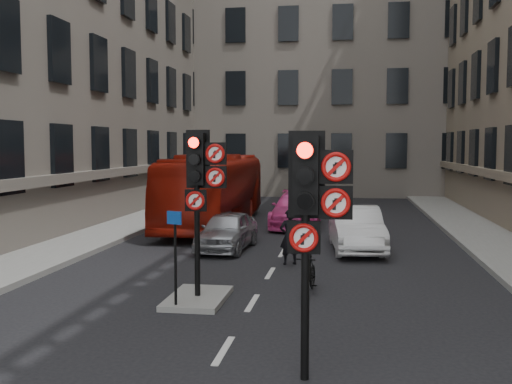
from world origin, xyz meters
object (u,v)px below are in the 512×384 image
(motorcyclist, at_px, (289,237))
(signal_near, at_px, (312,201))
(car_silver, at_px, (227,231))
(signal_far, at_px, (201,176))
(car_white, at_px, (356,229))
(car_pink, at_px, (297,210))
(bus_red, at_px, (215,190))
(motorcycle, at_px, (309,274))
(info_sign, at_px, (175,245))

(motorcyclist, bearing_deg, signal_near, 74.85)
(car_silver, xyz_separation_m, motorcyclist, (2.21, -2.07, 0.17))
(signal_far, bearing_deg, car_white, 63.49)
(car_silver, distance_m, car_pink, 6.08)
(motorcyclist, bearing_deg, car_pink, -109.44)
(car_silver, bearing_deg, bus_red, 110.36)
(signal_near, relative_size, bus_red, 0.33)
(signal_near, xyz_separation_m, signal_far, (-2.60, 4.00, 0.12))
(signal_far, bearing_deg, car_silver, 96.42)
(car_pink, bearing_deg, motorcyclist, -86.45)
(signal_near, distance_m, signal_far, 4.77)
(motorcycle, height_order, info_sign, info_sign)
(motorcycle, xyz_separation_m, motorcyclist, (-0.75, 3.26, 0.33))
(signal_near, bearing_deg, signal_far, 123.02)
(car_white, xyz_separation_m, bus_red, (-5.75, 5.04, 0.79))
(car_white, xyz_separation_m, info_sign, (-3.73, -7.62, 0.66))
(signal_near, distance_m, info_sign, 4.51)
(info_sign, bearing_deg, bus_red, 116.47)
(car_silver, relative_size, motorcycle, 2.39)
(car_pink, relative_size, motorcyclist, 3.05)
(car_white, relative_size, motorcycle, 2.81)
(signal_near, height_order, motorcycle, signal_near)
(car_white, height_order, info_sign, info_sign)
(signal_near, xyz_separation_m, car_silver, (-3.31, 10.34, -1.96))
(bus_red, height_order, info_sign, bus_red)
(car_silver, xyz_separation_m, motorcycle, (2.96, -5.33, -0.16))
(signal_far, distance_m, car_pink, 12.37)
(car_white, bearing_deg, info_sign, -121.81)
(signal_far, height_order, car_pink, signal_far)
(car_silver, height_order, motorcyclist, motorcyclist)
(car_pink, xyz_separation_m, motorcyclist, (0.45, -7.89, 0.09))
(car_white, xyz_separation_m, car_pink, (-2.35, 5.35, -0.00))
(signal_far, bearing_deg, info_sign, -112.73)
(signal_far, relative_size, bus_red, 0.33)
(car_pink, height_order, info_sign, info_sign)
(motorcycle, bearing_deg, car_pink, 103.81)
(signal_near, height_order, info_sign, signal_near)
(car_white, relative_size, car_pink, 0.88)
(car_pink, height_order, motorcycle, car_pink)
(signal_near, xyz_separation_m, motorcyclist, (-1.10, 8.26, -1.79))
(car_silver, bearing_deg, car_white, 10.32)
(signal_near, relative_size, info_sign, 1.86)
(car_pink, xyz_separation_m, motorcycle, (1.20, -11.15, -0.24))
(bus_red, height_order, motorcyclist, bus_red)
(signal_far, xyz_separation_m, motorcyclist, (1.50, 4.26, -1.91))
(motorcycle, bearing_deg, bus_red, 120.65)
(bus_red, relative_size, motorcyclist, 6.80)
(signal_far, bearing_deg, signal_near, -56.98)
(info_sign, bearing_deg, car_pink, 101.33)
(car_pink, bearing_deg, bus_red, -174.56)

